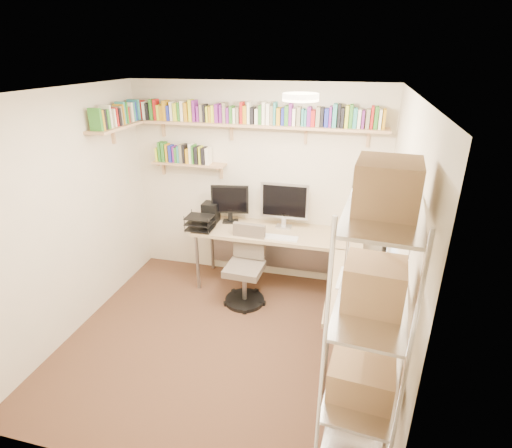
% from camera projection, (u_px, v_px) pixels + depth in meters
% --- Properties ---
extents(ground, '(3.20, 3.20, 0.00)m').
position_uv_depth(ground, '(221.00, 341.00, 4.20)').
color(ground, '#482A1F').
rests_on(ground, ground).
extents(room_shell, '(3.24, 3.04, 2.52)m').
position_uv_depth(room_shell, '(216.00, 203.00, 3.59)').
color(room_shell, beige).
rests_on(room_shell, ground).
extents(wall_shelves, '(3.12, 1.09, 0.80)m').
position_uv_depth(wall_shelves, '(218.00, 124.00, 4.64)').
color(wall_shelves, tan).
rests_on(wall_shelves, ground).
extents(corner_desk, '(2.42, 2.01, 1.37)m').
position_uv_depth(corner_desk, '(286.00, 242.00, 4.60)').
color(corner_desk, tan).
rests_on(corner_desk, ground).
extents(office_chair, '(0.50, 0.51, 0.95)m').
position_uv_depth(office_chair, '(246.00, 271.00, 4.75)').
color(office_chair, black).
rests_on(office_chair, ground).
extents(wire_rack, '(0.52, 0.94, 2.28)m').
position_uv_depth(wire_rack, '(371.00, 303.00, 2.40)').
color(wire_rack, silver).
rests_on(wire_rack, ground).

